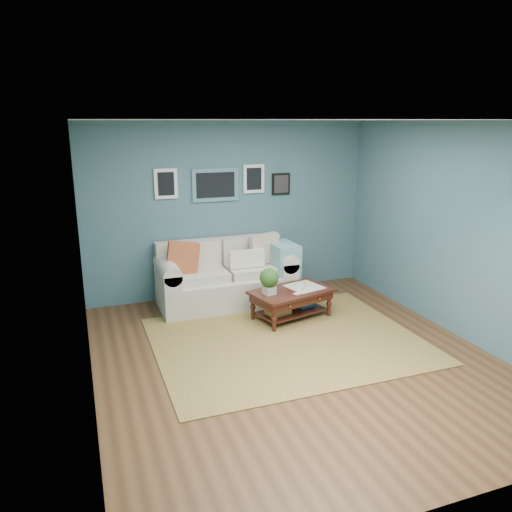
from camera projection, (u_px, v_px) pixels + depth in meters
name	position (u px, v px, depth m)	size (l,w,h in m)	color
room_shell	(294.00, 245.00, 5.55)	(5.00, 5.02, 2.70)	brown
area_rug	(286.00, 340.00, 6.31)	(3.28, 2.62, 0.01)	brown
loveseat	(231.00, 276.00, 7.53)	(2.06, 0.93, 1.06)	beige
coffee_table	(288.00, 296.00, 6.92)	(1.24, 0.90, 0.78)	black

